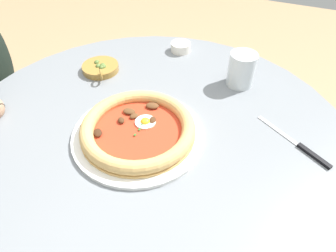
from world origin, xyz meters
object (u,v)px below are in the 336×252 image
(water_glass, at_px, (241,71))
(ramekin_capers, at_px, (181,47))
(pizza_on_plate, at_px, (138,130))
(olive_pan, at_px, (101,68))
(dining_table, at_px, (151,170))
(steak_knife, at_px, (303,148))

(water_glass, distance_m, ramekin_capers, 0.26)
(pizza_on_plate, relative_size, olive_pan, 2.60)
(dining_table, distance_m, steak_knife, 0.40)
(steak_knife, bearing_deg, pizza_on_plate, 105.95)
(dining_table, bearing_deg, pizza_on_plate, 128.78)
(ramekin_capers, bearing_deg, steak_knife, -126.44)
(dining_table, bearing_deg, steak_knife, -75.59)
(dining_table, height_order, pizza_on_plate, pizza_on_plate)
(pizza_on_plate, xyz_separation_m, ramekin_capers, (0.43, 0.05, -0.00))
(water_glass, bearing_deg, ramekin_capers, 63.62)
(dining_table, relative_size, olive_pan, 8.19)
(olive_pan, bearing_deg, dining_table, -127.39)
(pizza_on_plate, height_order, ramekin_capers, pizza_on_plate)
(steak_knife, bearing_deg, olive_pan, 80.33)
(olive_pan, bearing_deg, water_glass, -76.90)
(dining_table, xyz_separation_m, ramekin_capers, (0.41, 0.07, 0.16))
(water_glass, distance_m, olive_pan, 0.43)
(pizza_on_plate, bearing_deg, steak_knife, -74.05)
(pizza_on_plate, height_order, olive_pan, same)
(pizza_on_plate, xyz_separation_m, steak_knife, (0.11, -0.38, -0.02))
(dining_table, height_order, water_glass, water_glass)
(dining_table, relative_size, steak_knife, 5.58)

